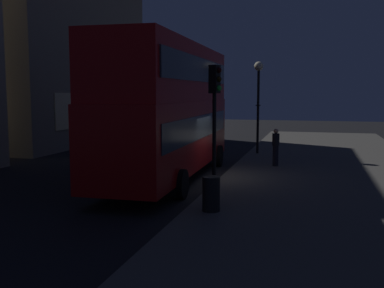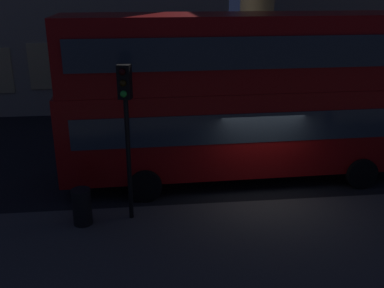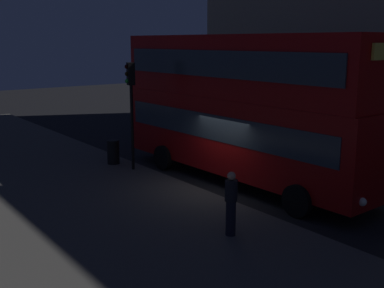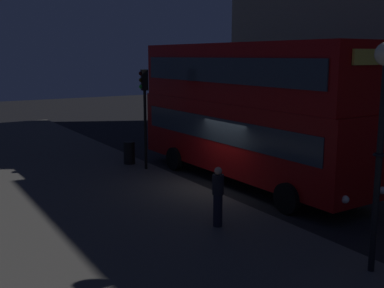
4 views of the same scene
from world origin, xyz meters
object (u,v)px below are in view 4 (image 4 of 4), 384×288
traffic_light_near_kerb (144,98)px  pedestrian (218,196)px  double_decker_bus (245,106)px  street_lamp (383,105)px  litter_bin (129,153)px

traffic_light_near_kerb → pedestrian: traffic_light_near_kerb is taller
double_decker_bus → traffic_light_near_kerb: size_ratio=2.70×
double_decker_bus → street_lamp: 8.39m
street_lamp → pedestrian: 5.17m
double_decker_bus → street_lamp: size_ratio=2.24×
pedestrian → traffic_light_near_kerb: bearing=96.2°
traffic_light_near_kerb → litter_bin: (-1.27, -0.18, -2.50)m
double_decker_bus → pedestrian: size_ratio=6.58×
traffic_light_near_kerb → street_lamp: street_lamp is taller
double_decker_bus → traffic_light_near_kerb: bearing=-144.2°
street_lamp → pedestrian: (-4.12, -1.32, -2.83)m
traffic_light_near_kerb → street_lamp: (11.36, 0.04, 0.72)m
double_decker_bus → pedestrian: 5.79m
double_decker_bus → street_lamp: bearing=-19.2°
traffic_light_near_kerb → street_lamp: size_ratio=0.83×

